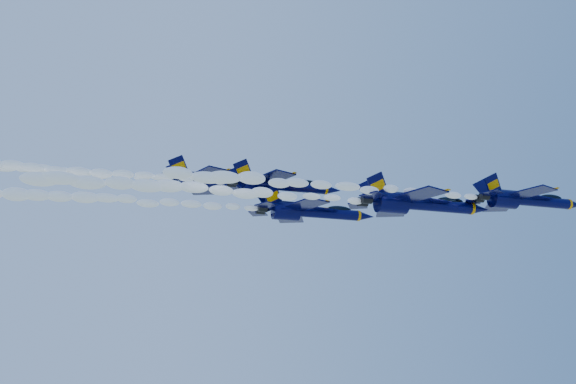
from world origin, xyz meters
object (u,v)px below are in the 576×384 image
object	(u,v)px
jet_second	(418,204)
jet_fifth	(217,182)
jet_lead	(525,200)
jet_fourth	(279,185)
jet_third	(309,212)

from	to	relation	value
jet_second	jet_fifth	world-z (taller)	jet_fifth
jet_lead	jet_fourth	distance (m)	33.85
jet_fourth	jet_fifth	distance (m)	12.08
jet_fourth	jet_fifth	world-z (taller)	jet_fifth
jet_second	jet_third	xyz separation A→B (m)	(-9.58, 14.31, 1.85)
jet_lead	jet_fifth	world-z (taller)	jet_fifth
jet_third	jet_fifth	world-z (taller)	jet_fifth
jet_fourth	jet_fifth	bearing A→B (deg)	130.07
jet_third	jet_fourth	distance (m)	6.28
jet_lead	jet_third	distance (m)	28.90
jet_third	jet_fifth	distance (m)	17.57
jet_second	jet_third	world-z (taller)	jet_third
jet_third	jet_fifth	size ratio (longest dim) A/B	0.93
jet_third	jet_fourth	xyz separation A→B (m)	(-3.95, 2.31, 4.31)
jet_third	jet_fourth	bearing A→B (deg)	149.70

